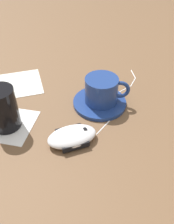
{
  "coord_description": "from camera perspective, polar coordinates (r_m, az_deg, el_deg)",
  "views": [
    {
      "loc": [
        0.28,
        -0.38,
        0.43
      ],
      "look_at": [
        0.1,
        0.05,
        0.03
      ],
      "focal_mm": 40.0,
      "sensor_mm": 36.0,
      "label": 1
    }
  ],
  "objects": [
    {
      "name": "saucer",
      "position": [
        0.68,
        2.9,
        2.18
      ],
      "size": [
        0.14,
        0.14,
        0.01
      ],
      "primitive_type": "cylinder",
      "color": "navy",
      "rests_on": "ground"
    },
    {
      "name": "napkin_spare",
      "position": [
        0.78,
        -15.4,
        6.22
      ],
      "size": [
        0.19,
        0.19,
        0.0
      ],
      "primitive_type": "cube",
      "rotation": [
        0.0,
        0.0,
        0.68
      ],
      "color": "silver",
      "rests_on": "ground"
    },
    {
      "name": "computer_mouse",
      "position": [
        0.57,
        -3.43,
        -5.59
      ],
      "size": [
        0.13,
        0.13,
        0.03
      ],
      "color": "silver",
      "rests_on": "ground"
    },
    {
      "name": "drinking_glass",
      "position": [
        0.61,
        -18.73,
        0.74
      ],
      "size": [
        0.07,
        0.07,
        0.11
      ],
      "primitive_type": "cylinder",
      "color": "black",
      "rests_on": "napkin_under_glass"
    },
    {
      "name": "mouse_cable",
      "position": [
        0.71,
        7.72,
        3.32
      ],
      "size": [
        0.03,
        0.32,
        0.0
      ],
      "color": "white",
      "rests_on": "ground"
    },
    {
      "name": "ground_plane",
      "position": [
        0.64,
        -10.0,
        -2.2
      ],
      "size": [
        3.0,
        3.0,
        0.0
      ],
      "primitive_type": "plane",
      "color": "brown"
    },
    {
      "name": "napkin_under_glass",
      "position": [
        0.65,
        -17.56,
        -2.68
      ],
      "size": [
        0.14,
        0.14,
        0.0
      ],
      "primitive_type": "cube",
      "rotation": [
        0.0,
        0.0,
        0.18
      ],
      "color": "white",
      "rests_on": "ground"
    },
    {
      "name": "coffee_cup",
      "position": [
        0.66,
        3.51,
        5.02
      ],
      "size": [
        0.12,
        0.09,
        0.07
      ],
      "color": "navy",
      "rests_on": "saucer"
    }
  ]
}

